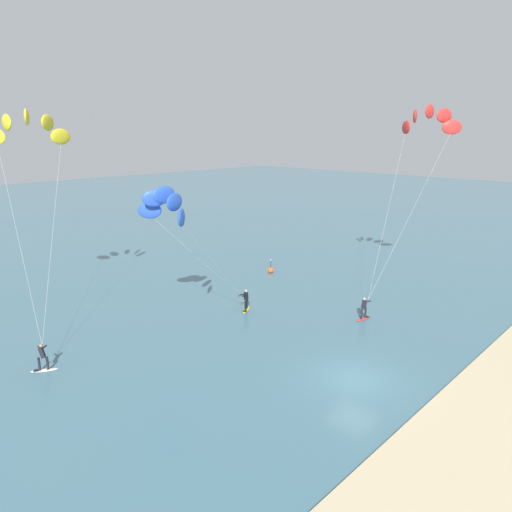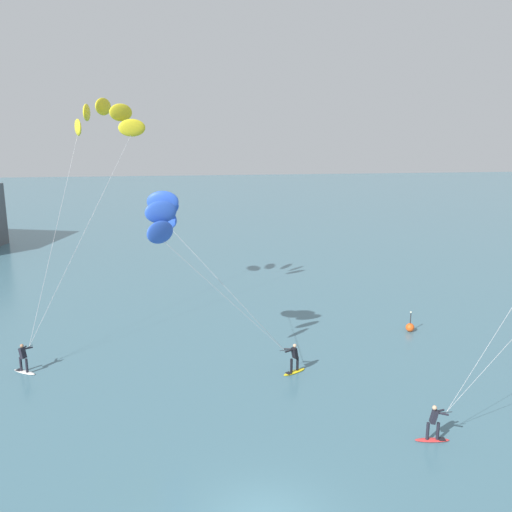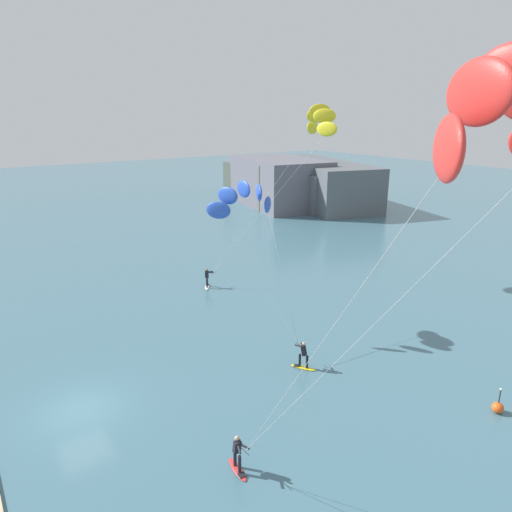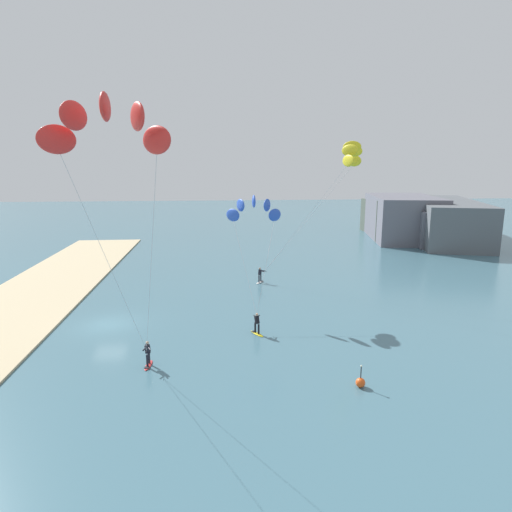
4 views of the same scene
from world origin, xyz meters
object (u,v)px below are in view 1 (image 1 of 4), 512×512
kitesurfer_mid_water (28,135)px  kitesurfer_far_out (169,210)px  marker_buoy (271,270)px  kitesurfer_nearshore (426,127)px

kitesurfer_mid_water → kitesurfer_far_out: kitesurfer_mid_water is taller
kitesurfer_mid_water → kitesurfer_far_out: 11.35m
kitesurfer_far_out → marker_buoy: (15.10, 4.93, -8.22)m
kitesurfer_nearshore → kitesurfer_far_out: kitesurfer_nearshore is taller
marker_buoy → kitesurfer_far_out: bearing=-161.9°
kitesurfer_mid_water → marker_buoy: (19.55, -4.48, -12.76)m
kitesurfer_far_out → kitesurfer_nearshore: bearing=-20.4°
marker_buoy → kitesurfer_mid_water: bearing=167.1°
kitesurfer_mid_water → kitesurfer_nearshore: bearing=-34.7°
kitesurfer_nearshore → marker_buoy: kitesurfer_nearshore is taller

